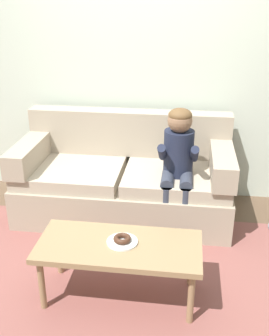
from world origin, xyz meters
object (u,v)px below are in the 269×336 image
Objects in this scene: person_child at (178,159)px; toy_controller at (50,255)px; couch at (125,180)px; coffee_table at (119,250)px; donut at (122,239)px.

toy_controller is at bearing -148.21° from person_child.
person_child is at bearing 45.73° from toy_controller.
couch is 1.78× the size of coffee_table.
donut is (-0.33, -0.97, -0.20)m from person_child.
toy_controller is at bearing 149.50° from coffee_table.
donut is 0.53× the size of toy_controller.
person_child is 1.33m from toy_controller.
couch is 1.78× the size of person_child.
donut is at bearing -108.81° from person_child.
person_child reaches higher than couch.
coffee_table is 1.08m from person_child.
coffee_table reaches higher than toy_controller.
donut is at bearing 45.29° from coffee_table.
toy_controller is at bearing -120.89° from couch.
toy_controller is (-0.99, -0.61, -0.65)m from person_child.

